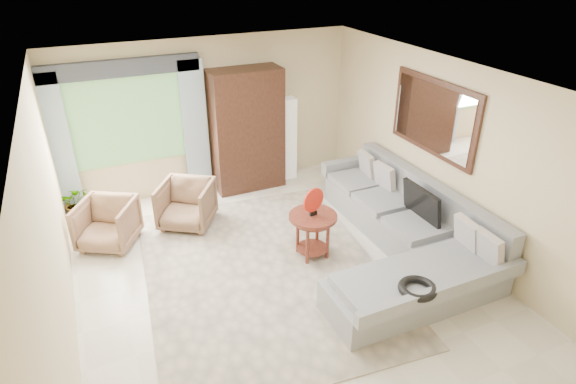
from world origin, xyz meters
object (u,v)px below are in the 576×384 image
armchair_right (186,204)px  coffee_table (313,235)px  tv_screen (422,203)px  armchair_left (107,224)px  floor_lamp (288,139)px  potted_plant (78,202)px  armoire (247,130)px  sectional_sofa (404,236)px

armchair_right → coffee_table: bearing=-15.4°
tv_screen → armchair_left: tv_screen is taller
tv_screen → floor_lamp: (-0.70, 2.91, 0.03)m
coffee_table → potted_plant: 3.79m
coffee_table → armoire: 2.53m
armchair_left → floor_lamp: (3.30, 1.03, 0.40)m
armchair_right → potted_plant: size_ratio=1.33×
tv_screen → armchair_right: (-2.83, 1.96, -0.37)m
tv_screen → coffee_table: size_ratio=1.13×
tv_screen → armoire: 3.24m
armoire → potted_plant: bearing=179.7°
armchair_right → potted_plant: (-1.52, 0.90, -0.06)m
armchair_left → coffee_table: bearing=0.3°
tv_screen → potted_plant: 5.23m
armchair_left → armchair_right: 1.17m
coffee_table → potted_plant: coffee_table is taller
armchair_right → floor_lamp: bearing=56.9°
sectional_sofa → potted_plant: bearing=144.5°
coffee_table → floor_lamp: (0.76, 2.49, 0.41)m
sectional_sofa → tv_screen: 0.51m
floor_lamp → tv_screen: bearing=-76.5°
coffee_table → armchair_left: armchair_left is taller
potted_plant → armoire: (2.85, -0.02, 0.76)m
sectional_sofa → potted_plant: size_ratio=5.92×
coffee_table → armoire: bearing=91.0°
coffee_table → potted_plant: bearing=139.7°
armoire → floor_lamp: (0.80, 0.06, -0.30)m
armchair_right → tv_screen: bearing=-1.8°
sectional_sofa → armchair_left: (-3.73, 1.92, 0.06)m
armchair_left → tv_screen: bearing=5.1°
armoire → sectional_sofa: bearing=-66.9°
armchair_left → potted_plant: 1.05m
floor_lamp → potted_plant: bearing=-179.3°
tv_screen → armchair_left: (-4.00, 1.88, -0.37)m
tv_screen → potted_plant: size_ratio=1.27×
tv_screen → floor_lamp: floor_lamp is taller
coffee_table → armchair_right: size_ratio=0.85×
tv_screen → coffee_table: (-1.46, 0.42, -0.38)m
sectional_sofa → armchair_right: sectional_sofa is taller
sectional_sofa → armchair_left: size_ratio=4.55×
armchair_left → armoire: bearing=51.6°
sectional_sofa → potted_plant: sectional_sofa is taller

